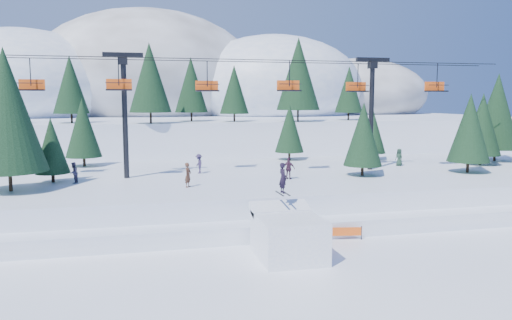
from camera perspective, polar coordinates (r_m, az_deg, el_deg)
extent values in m
plane|color=white|center=(27.23, 4.55, -12.41)|extent=(160.00, 160.00, 0.00)
cube|color=white|center=(43.86, -2.64, -3.24)|extent=(70.00, 22.00, 2.50)
cube|color=white|center=(34.45, 0.46, -7.27)|extent=(70.00, 6.00, 1.10)
cube|color=white|center=(92.97, -8.36, 3.18)|extent=(110.00, 60.00, 6.00)
ellipsoid|color=white|center=(98.53, -25.26, 7.72)|extent=(36.00, 32.40, 19.80)
ellipsoid|color=#605B59|center=(102.54, -12.33, 9.18)|extent=(44.00, 39.60, 26.40)
ellipsoid|color=white|center=(97.96, 2.11, 8.37)|extent=(34.00, 30.60, 19.72)
ellipsoid|color=#605B59|center=(110.44, 11.41, 7.41)|extent=(30.00, 27.00, 15.00)
cylinder|color=black|center=(63.85, -11.93, 4.74)|extent=(0.26, 0.26, 1.40)
cone|color=#1C3F25|center=(63.86, -12.05, 9.22)|extent=(5.19, 5.19, 8.59)
cylinder|color=black|center=(68.11, -2.49, 4.87)|extent=(0.26, 0.26, 1.06)
cone|color=#1C3F25|center=(68.08, -2.51, 8.06)|extent=(3.94, 3.94, 6.52)
cylinder|color=black|center=(68.32, 4.81, 5.07)|extent=(0.26, 0.26, 1.58)
cone|color=#1C3F25|center=(68.37, 4.86, 9.80)|extent=(5.86, 5.86, 9.69)
cylinder|color=black|center=(68.33, -20.31, 4.51)|extent=(0.26, 0.26, 1.20)
cone|color=#1C3F25|center=(68.32, -20.46, 8.09)|extent=(4.45, 4.45, 7.36)
cylinder|color=black|center=(74.32, 10.51, 4.94)|extent=(0.26, 0.26, 1.09)
cone|color=#1C3F25|center=(74.29, 10.58, 7.93)|extent=(4.03, 4.03, 6.67)
cylinder|color=black|center=(68.85, -26.95, 4.13)|extent=(0.26, 0.26, 1.04)
cone|color=#1C3F25|center=(68.81, -27.12, 7.22)|extent=(3.86, 3.86, 6.39)
cylinder|color=black|center=(69.70, -7.38, 4.93)|extent=(0.26, 0.26, 1.22)
cone|color=#1C3F25|center=(69.69, -7.43, 8.53)|extent=(4.55, 4.55, 7.52)
cube|color=white|center=(28.84, 3.75, -8.79)|extent=(3.53, 4.36, 2.39)
cube|color=white|center=(30.28, 2.73, -5.60)|extent=(3.53, 1.53, 0.85)
imported|color=black|center=(29.69, 3.08, -2.06)|extent=(0.54, 0.73, 1.83)
cube|color=black|center=(29.79, 2.70, -3.84)|extent=(0.11, 1.65, 0.03)
cube|color=black|center=(29.91, 3.44, -3.81)|extent=(0.11, 1.65, 0.03)
cylinder|color=black|center=(42.48, -14.75, 4.69)|extent=(0.44, 0.44, 10.00)
cube|color=black|center=(42.60, -14.97, 11.56)|extent=(3.20, 0.35, 0.35)
cube|color=black|center=(42.57, -14.95, 10.95)|extent=(0.70, 0.70, 0.70)
cylinder|color=black|center=(47.34, 13.03, 4.95)|extent=(0.44, 0.44, 10.00)
cube|color=black|center=(47.45, 13.20, 11.11)|extent=(3.20, 0.35, 0.35)
cube|color=black|center=(47.42, 13.19, 10.57)|extent=(0.70, 0.70, 0.70)
cylinder|color=black|center=(42.54, 0.28, 11.39)|extent=(46.00, 0.06, 0.06)
cylinder|color=black|center=(44.87, -0.45, 11.16)|extent=(46.00, 0.06, 0.06)
cylinder|color=black|center=(44.48, -24.40, 9.16)|extent=(0.08, 0.08, 2.20)
cube|color=black|center=(44.43, -24.30, 7.30)|extent=(2.00, 0.75, 0.12)
cube|color=#F55614|center=(44.82, -24.24, 7.87)|extent=(2.00, 0.10, 0.85)
cylinder|color=black|center=(44.10, -24.42, 8.01)|extent=(2.00, 0.06, 0.06)
cylinder|color=black|center=(41.32, -15.45, 9.74)|extent=(0.08, 0.08, 2.20)
cube|color=black|center=(41.27, -15.38, 7.73)|extent=(2.00, 0.75, 0.12)
cube|color=#F55614|center=(41.66, -15.38, 8.34)|extent=(2.00, 0.10, 0.85)
cylinder|color=black|center=(40.93, -15.42, 8.51)|extent=(2.00, 0.06, 0.06)
cylinder|color=black|center=(44.09, -5.59, 9.77)|extent=(0.08, 0.08, 2.20)
cube|color=black|center=(44.04, -5.57, 7.88)|extent=(2.00, 0.75, 0.12)
cube|color=#F55614|center=(44.43, -5.64, 8.46)|extent=(2.00, 0.10, 0.85)
cylinder|color=black|center=(43.71, -5.52, 8.61)|extent=(2.00, 0.06, 0.06)
cylinder|color=black|center=(43.19, 3.85, 9.84)|extent=(0.08, 0.08, 2.20)
cube|color=black|center=(43.14, 3.83, 7.92)|extent=(2.00, 0.75, 0.12)
cube|color=#F55614|center=(43.51, 3.69, 8.51)|extent=(2.00, 0.10, 0.85)
cylinder|color=black|center=(42.82, 3.98, 8.66)|extent=(2.00, 0.06, 0.06)
cylinder|color=black|center=(48.07, 11.57, 9.43)|extent=(0.08, 0.08, 2.20)
cube|color=black|center=(48.03, 11.53, 7.70)|extent=(2.00, 0.75, 0.12)
cube|color=#F55614|center=(48.38, 11.35, 8.23)|extent=(2.00, 0.10, 0.85)
cylinder|color=black|center=(47.72, 11.72, 8.36)|extent=(2.00, 0.06, 0.06)
cylinder|color=black|center=(49.23, 20.00, 9.09)|extent=(0.08, 0.08, 2.20)
cube|color=black|center=(49.19, 19.93, 7.41)|extent=(2.00, 0.75, 0.12)
cube|color=#F55614|center=(49.51, 19.71, 7.93)|extent=(2.00, 0.10, 0.85)
cylinder|color=black|center=(48.90, 20.18, 8.04)|extent=(2.00, 0.06, 0.06)
cylinder|color=black|center=(39.59, -26.26, -2.20)|extent=(0.26, 0.26, 1.42)
cone|color=#1C3F25|center=(39.16, -26.66, 5.16)|extent=(5.28, 5.28, 8.73)
cylinder|color=black|center=(48.43, 23.02, -0.74)|extent=(0.26, 0.26, 0.98)
cone|color=#1C3F25|center=(48.12, 23.22, 3.41)|extent=(3.66, 3.66, 6.05)
cylinder|color=black|center=(54.66, 24.26, 0.03)|extent=(0.26, 0.26, 1.00)
cone|color=#1C3F25|center=(54.38, 24.44, 3.76)|extent=(3.71, 3.71, 6.14)
cylinder|color=black|center=(58.77, 25.60, 0.55)|extent=(0.26, 0.26, 1.29)
cone|color=#1C3F25|center=(58.49, 25.84, 5.04)|extent=(4.80, 4.80, 7.94)
cylinder|color=black|center=(55.35, 13.16, 0.40)|extent=(0.26, 0.26, 0.74)
cone|color=#1C3F25|center=(55.12, 13.24, 3.13)|extent=(2.74, 2.74, 4.54)
cylinder|color=black|center=(51.48, -19.03, -0.17)|extent=(0.26, 0.26, 0.93)
cone|color=#1C3F25|center=(51.19, -19.18, 3.51)|extent=(3.44, 3.44, 5.69)
cylinder|color=black|center=(54.10, 3.82, 0.48)|extent=(0.26, 0.26, 0.84)
cone|color=#1C3F25|center=(53.84, 3.85, 3.65)|extent=(3.12, 3.12, 5.16)
cylinder|color=black|center=(42.53, -22.18, -1.88)|extent=(0.26, 0.26, 0.72)
cone|color=#1C3F25|center=(42.23, -22.34, 1.55)|extent=(2.66, 2.66, 4.40)
cylinder|color=black|center=(43.68, 12.05, -1.19)|extent=(0.26, 0.26, 0.88)
cone|color=#1C3F25|center=(43.36, 12.16, 2.91)|extent=(3.25, 3.25, 5.38)
imported|color=#402135|center=(40.86, 3.77, -0.97)|extent=(1.09, 0.98, 1.78)
imported|color=#1F392A|center=(50.95, 16.04, 0.30)|extent=(0.76, 0.95, 1.69)
imported|color=#4F2F20|center=(37.47, -7.78, -1.70)|extent=(0.72, 0.80, 1.83)
imported|color=#2E2A44|center=(41.34, -20.12, -1.38)|extent=(0.80, 0.93, 1.65)
imported|color=#302646|center=(44.27, -6.55, -0.42)|extent=(0.80, 1.20, 1.72)
cylinder|color=black|center=(32.60, 7.14, -8.33)|extent=(0.06, 0.06, 0.90)
cylinder|color=black|center=(33.20, 11.96, -8.15)|extent=(0.06, 0.06, 0.90)
cube|color=#F55614|center=(32.85, 9.58, -8.08)|extent=(2.76, 0.54, 0.55)
cylinder|color=black|center=(34.53, 13.67, -7.61)|extent=(0.06, 0.06, 0.90)
cylinder|color=black|center=(36.02, 17.52, -7.13)|extent=(0.06, 0.06, 0.90)
cube|color=#F55614|center=(35.23, 15.64, -7.21)|extent=(2.80, 0.24, 0.55)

